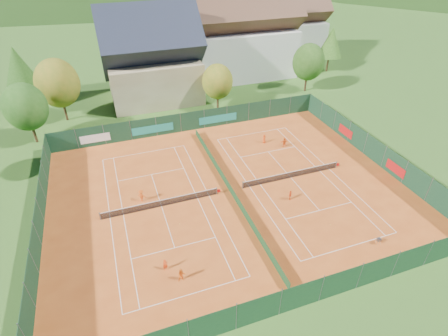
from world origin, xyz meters
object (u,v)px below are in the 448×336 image
Objects in this scene: hotel_block_b at (286,28)px; player_right_far_b at (284,142)px; chalet at (152,61)px; player_right_far_a at (264,139)px; player_left_mid at (182,275)px; player_right_near at (290,195)px; hotel_block_a at (243,38)px; ball_hopper at (379,240)px; player_left_near at (165,265)px; player_left_far at (141,196)px.

hotel_block_b reaches higher than player_right_far_b.
chalet is 12.30× the size of player_right_far_a.
player_left_mid reaches higher than player_right_near.
chalet is 24.82m from player_right_far_a.
ball_hopper is (-5.35, -48.48, -6.83)m from hotel_block_a.
player_left_mid is at bearing 173.43° from ball_hopper.
player_right_far_b is (20.02, 15.62, 0.08)m from player_left_near.
player_right_near is 0.88× the size of player_right_far_b.
ball_hopper is at bearing 179.34° from player_left_far.
hotel_block_a reaches higher than player_left_near.
ball_hopper is 0.58× the size of player_left_mid.
hotel_block_a is at bearing -93.01° from player_left_far.
ball_hopper is (13.65, -42.48, -6.07)m from chalet.
hotel_block_b is 13.96× the size of player_right_near.
player_left_far reaches higher than player_right_near.
chalet is 41.08m from player_left_mid.
player_right_far_a is at bearing 34.31° from player_left_near.
player_left_far is 1.15× the size of player_right_far_a.
player_left_far is 1.22× the size of player_right_near.
player_left_mid is 25.42m from player_right_far_a.
player_left_mid is (-38.24, -54.31, -5.93)m from hotel_block_b.
hotel_block_b is at bearing 8.10° from player_right_near.
chalet reaches higher than player_right_near.
hotel_block_a is (19.00, 6.00, 0.76)m from chalet.
player_right_far_a is at bearing -105.45° from hotel_block_a.
hotel_block_a reaches higher than player_right_far_b.
hotel_block_a reaches higher than player_left_far.
hotel_block_b is 66.68m from player_left_mid.
player_right_far_b is at bearing -59.26° from chalet.
hotel_block_b reaches higher than player_right_far_a.
hotel_block_a reaches higher than player_right_near.
player_right_far_b is at bearing 10.39° from player_right_near.
player_left_far is (-25.85, -34.33, -6.62)m from hotel_block_a.
player_left_far is (-0.53, 10.34, 0.13)m from player_left_near.
hotel_block_b reaches higher than ball_hopper.
hotel_block_a reaches higher than ball_hopper.
hotel_block_b is at bearing 43.09° from player_left_near.
hotel_block_b reaches higher than player_left_far.
player_right_far_a reaches higher than ball_hopper.
player_left_far reaches higher than player_right_far_a.
chalet is 20.25× the size of ball_hopper.
player_left_mid is 1.12× the size of player_right_near.
hotel_block_b is at bearing -99.30° from player_left_far.
hotel_block_b is 12.35× the size of player_right_far_b.
hotel_block_a is at bearing -138.41° from player_right_far_a.
ball_hopper is at bearing -116.47° from player_right_near.
chalet is 0.94× the size of hotel_block_b.
player_left_far is at bearing -133.27° from hotel_block_b.
ball_hopper is at bearing -108.91° from hotel_block_b.
chalet reaches higher than player_left_mid.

